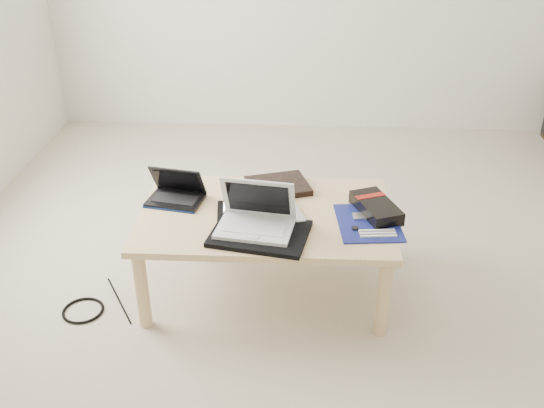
{
  "coord_description": "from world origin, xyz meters",
  "views": [
    {
      "loc": [
        -0.19,
        -2.35,
        1.72
      ],
      "look_at": [
        -0.3,
        -0.05,
        0.44
      ],
      "focal_mm": 40.0,
      "sensor_mm": 36.0,
      "label": 1
    }
  ],
  "objects_px": {
    "gpu_box": "(376,208)",
    "coffee_table": "(266,222)",
    "white_laptop": "(256,218)",
    "netbook": "(176,194)"
  },
  "relations": [
    {
      "from": "gpu_box",
      "to": "coffee_table",
      "type": "bearing_deg",
      "value": -178.28
    },
    {
      "from": "white_laptop",
      "to": "gpu_box",
      "type": "xyz_separation_m",
      "value": [
        0.51,
        0.17,
        -0.03
      ]
    },
    {
      "from": "gpu_box",
      "to": "white_laptop",
      "type": "bearing_deg",
      "value": -161.33
    },
    {
      "from": "netbook",
      "to": "white_laptop",
      "type": "xyz_separation_m",
      "value": [
        0.38,
        -0.25,
        0.03
      ]
    },
    {
      "from": "netbook",
      "to": "white_laptop",
      "type": "height_order",
      "value": "white_laptop"
    },
    {
      "from": "netbook",
      "to": "gpu_box",
      "type": "relative_size",
      "value": 0.9
    },
    {
      "from": "netbook",
      "to": "gpu_box",
      "type": "xyz_separation_m",
      "value": [
        0.89,
        -0.07,
        -0.01
      ]
    },
    {
      "from": "netbook",
      "to": "white_laptop",
      "type": "relative_size",
      "value": 0.81
    },
    {
      "from": "coffee_table",
      "to": "netbook",
      "type": "distance_m",
      "value": 0.43
    },
    {
      "from": "coffee_table",
      "to": "white_laptop",
      "type": "relative_size",
      "value": 3.27
    }
  ]
}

